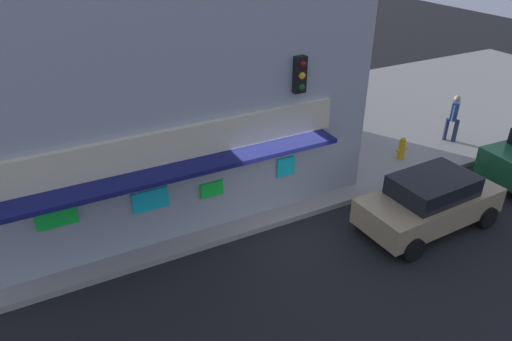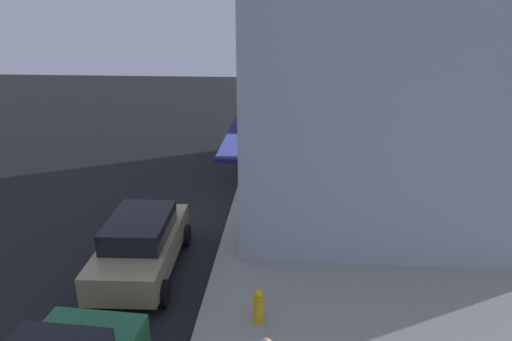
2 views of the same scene
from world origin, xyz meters
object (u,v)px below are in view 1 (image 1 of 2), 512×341
at_px(parked_car_tan, 430,201).
at_px(trash_can, 179,205).
at_px(pedestrian, 454,116).
at_px(traffic_light, 294,108).
at_px(fire_hydrant, 402,148).

bearing_deg(parked_car_tan, trash_can, 150.64).
xyz_separation_m(trash_can, pedestrian, (10.72, 0.10, 0.59)).
relative_size(traffic_light, pedestrian, 2.59).
height_order(fire_hydrant, trash_can, fire_hydrant).
xyz_separation_m(traffic_light, parked_car_tan, (2.86, -2.58, -2.34)).
distance_m(pedestrian, parked_car_tan, 5.85).
height_order(traffic_light, parked_car_tan, traffic_light).
bearing_deg(trash_can, pedestrian, 0.51).
distance_m(fire_hydrant, parked_car_tan, 3.80).
bearing_deg(trash_can, traffic_light, -14.37).
relative_size(fire_hydrant, pedestrian, 0.45).
bearing_deg(traffic_light, parked_car_tan, -42.04).
bearing_deg(traffic_light, pedestrian, 6.86).
relative_size(pedestrian, parked_car_tan, 0.43).
bearing_deg(traffic_light, trash_can, 165.63).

